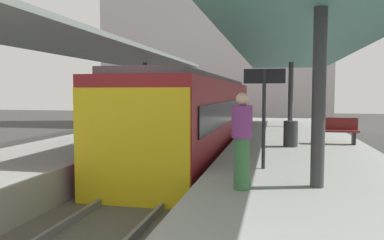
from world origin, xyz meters
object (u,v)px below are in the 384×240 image
Objects in this scene: commuter_train at (200,116)px; litter_bin at (291,134)px; platform_bench at (336,130)px; passenger_near_bench at (242,139)px; platform_sign at (264,96)px.

commuter_train is 4.91m from litter_bin.
litter_bin is (-1.48, -0.98, -0.06)m from platform_bench.
platform_bench is at bearing 69.19° from passenger_near_bench.
passenger_near_bench is (-1.05, -5.67, 0.48)m from litter_bin.
passenger_near_bench is (-2.53, -6.65, 0.41)m from platform_bench.
litter_bin is at bearing 78.95° from platform_sign.
passenger_near_bench is (2.49, -9.06, 0.15)m from commuter_train.
commuter_train reaches higher than platform_bench.
litter_bin is (3.54, -3.39, -0.33)m from commuter_train.
commuter_train is at bearing 154.37° from platform_bench.
platform_sign reaches higher than passenger_near_bench.
platform_bench is 7.12m from passenger_near_bench.
commuter_train is 9.39m from passenger_near_bench.
platform_bench is (5.02, -2.41, -0.26)m from commuter_train.
litter_bin is (0.73, 3.73, -1.22)m from platform_sign.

